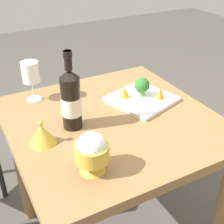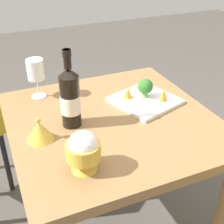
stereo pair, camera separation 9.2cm
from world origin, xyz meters
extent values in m
cube|color=olive|center=(0.00, 0.00, 0.73)|extent=(0.81, 0.81, 0.04)
cylinder|color=olive|center=(0.35, -0.35, 0.35)|extent=(0.05, 0.05, 0.71)
cylinder|color=olive|center=(-0.35, 0.35, 0.35)|extent=(0.05, 0.05, 0.71)
cylinder|color=olive|center=(0.35, 0.35, 0.35)|extent=(0.05, 0.05, 0.71)
cylinder|color=black|center=(-0.44, 0.57, 0.21)|extent=(0.03, 0.03, 0.43)
cylinder|color=black|center=(-0.16, 0.02, 0.85)|extent=(0.08, 0.07, 0.21)
cone|color=black|center=(-0.16, 0.02, 0.97)|extent=(0.08, 0.07, 0.03)
cylinder|color=black|center=(-0.16, 0.02, 1.02)|extent=(0.03, 0.03, 0.07)
cylinder|color=black|center=(-0.16, 0.02, 1.04)|extent=(0.03, 0.03, 0.02)
cylinder|color=silver|center=(-0.16, 0.02, 0.84)|extent=(0.08, 0.08, 0.07)
cylinder|color=white|center=(-0.23, 0.31, 0.75)|extent=(0.07, 0.07, 0.00)
cylinder|color=white|center=(-0.23, 0.31, 0.79)|extent=(0.01, 0.01, 0.08)
cylinder|color=white|center=(-0.23, 0.31, 0.88)|extent=(0.08, 0.08, 0.09)
cone|color=gold|center=(-0.20, -0.25, 0.77)|extent=(0.08, 0.08, 0.04)
cylinder|color=gold|center=(-0.20, -0.25, 0.82)|extent=(0.11, 0.11, 0.05)
sphere|color=white|center=(-0.20, -0.25, 0.84)|extent=(0.09, 0.09, 0.09)
cone|color=gold|center=(-0.30, -0.03, 0.78)|extent=(0.10, 0.10, 0.07)
sphere|color=gold|center=(-0.30, -0.03, 0.83)|extent=(0.02, 0.02, 0.02)
cube|color=white|center=(0.19, 0.07, 0.75)|extent=(0.31, 0.31, 0.02)
cylinder|color=#729E4C|center=(0.20, 0.08, 0.78)|extent=(0.03, 0.03, 0.03)
sphere|color=#2D6B28|center=(0.20, 0.08, 0.81)|extent=(0.07, 0.07, 0.07)
cone|color=orange|center=(0.12, 0.11, 0.79)|extent=(0.04, 0.04, 0.05)
cone|color=orange|center=(0.25, 0.02, 0.79)|extent=(0.03, 0.03, 0.06)
camera|label=1|loc=(-0.50, -0.94, 1.42)|focal=49.59mm
camera|label=2|loc=(-0.42, -0.98, 1.42)|focal=49.59mm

